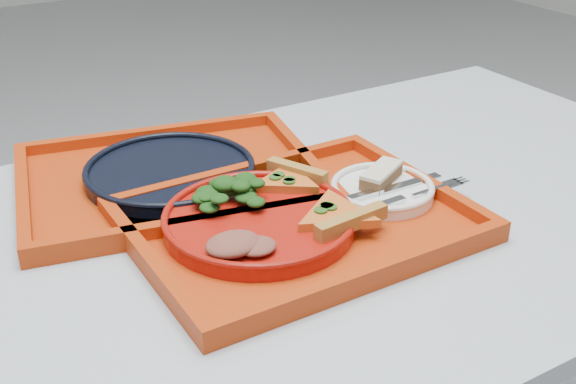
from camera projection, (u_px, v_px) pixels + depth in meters
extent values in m
cube|color=#989FAA|center=(253.00, 243.00, 1.00)|extent=(1.60, 0.80, 0.03)
cylinder|color=gray|center=(456.00, 236.00, 1.74)|extent=(0.05, 0.05, 0.72)
cube|color=#A62C08|center=(298.00, 225.00, 1.00)|extent=(0.45, 0.35, 0.01)
cube|color=#A62C08|center=(171.00, 181.00, 1.12)|extent=(0.51, 0.43, 0.01)
cylinder|color=#9D130A|center=(259.00, 223.00, 0.97)|extent=(0.26, 0.26, 0.02)
cylinder|color=white|center=(382.00, 192.00, 1.06)|extent=(0.15, 0.15, 0.01)
cylinder|color=black|center=(170.00, 173.00, 1.11)|extent=(0.26, 0.26, 0.02)
ellipsoid|color=black|center=(230.00, 190.00, 0.99)|extent=(0.09, 0.08, 0.04)
ellipsoid|color=brown|center=(233.00, 244.00, 0.89)|extent=(0.07, 0.06, 0.02)
cube|color=#4F291A|center=(381.00, 177.00, 1.07)|extent=(0.09, 0.07, 0.02)
cube|color=beige|center=(382.00, 170.00, 1.06)|extent=(0.09, 0.07, 0.01)
cube|color=silver|center=(389.00, 188.00, 1.04)|extent=(0.19, 0.02, 0.01)
cube|color=silver|center=(412.00, 196.00, 1.02)|extent=(0.19, 0.03, 0.01)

